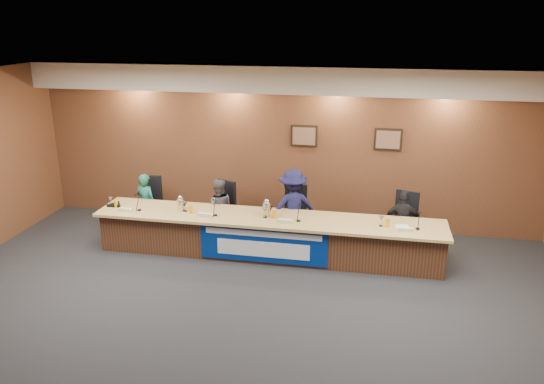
{
  "coord_description": "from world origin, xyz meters",
  "views": [
    {
      "loc": [
        1.74,
        -6.07,
        4.07
      ],
      "look_at": [
        0.04,
        2.55,
        1.14
      ],
      "focal_mm": 35.0,
      "sensor_mm": 36.0,
      "label": 1
    }
  ],
  "objects_px": {
    "carafe_left": "(181,205)",
    "panelist_b": "(218,209)",
    "panelist_a": "(146,204)",
    "office_chair_c": "(293,218)",
    "office_chair_d": "(402,226)",
    "speakerphone": "(116,205)",
    "banner": "(263,245)",
    "office_chair_b": "(220,213)",
    "panelist_d": "(403,222)",
    "carafe_mid": "(267,209)",
    "office_chair_a": "(149,208)",
    "panelist_c": "(293,208)",
    "dais_body": "(268,237)"
  },
  "relations": [
    {
      "from": "panelist_b",
      "to": "carafe_left",
      "type": "relative_size",
      "value": 5.36
    },
    {
      "from": "panelist_b",
      "to": "speakerphone",
      "type": "relative_size",
      "value": 3.69
    },
    {
      "from": "panelist_b",
      "to": "panelist_d",
      "type": "relative_size",
      "value": 1.01
    },
    {
      "from": "carafe_left",
      "to": "speakerphone",
      "type": "distance_m",
      "value": 1.27
    },
    {
      "from": "banner",
      "to": "office_chair_c",
      "type": "bearing_deg",
      "value": 72.14
    },
    {
      "from": "panelist_a",
      "to": "office_chair_b",
      "type": "relative_size",
      "value": 2.51
    },
    {
      "from": "panelist_c",
      "to": "office_chair_a",
      "type": "relative_size",
      "value": 3.01
    },
    {
      "from": "panelist_a",
      "to": "office_chair_d",
      "type": "bearing_deg",
      "value": -163.13
    },
    {
      "from": "banner",
      "to": "panelist_c",
      "type": "relative_size",
      "value": 1.52
    },
    {
      "from": "panelist_a",
      "to": "carafe_left",
      "type": "relative_size",
      "value": 5.47
    },
    {
      "from": "office_chair_d",
      "to": "office_chair_a",
      "type": "bearing_deg",
      "value": -161.95
    },
    {
      "from": "dais_body",
      "to": "office_chair_c",
      "type": "xyz_separation_m",
      "value": [
        0.35,
        0.67,
        0.13
      ]
    },
    {
      "from": "banner",
      "to": "panelist_c",
      "type": "bearing_deg",
      "value": 70.46
    },
    {
      "from": "speakerphone",
      "to": "banner",
      "type": "bearing_deg",
      "value": -7.21
    },
    {
      "from": "panelist_a",
      "to": "panelist_b",
      "type": "xyz_separation_m",
      "value": [
        1.46,
        0.0,
        -0.01
      ]
    },
    {
      "from": "panelist_b",
      "to": "panelist_c",
      "type": "xyz_separation_m",
      "value": [
        1.42,
        0.0,
        0.13
      ]
    },
    {
      "from": "office_chair_b",
      "to": "dais_body",
      "type": "bearing_deg",
      "value": -8.09
    },
    {
      "from": "carafe_left",
      "to": "panelist_d",
      "type": "bearing_deg",
      "value": 9.07
    },
    {
      "from": "office_chair_c",
      "to": "carafe_left",
      "type": "relative_size",
      "value": 2.18
    },
    {
      "from": "carafe_mid",
      "to": "speakerphone",
      "type": "distance_m",
      "value": 2.83
    },
    {
      "from": "panelist_a",
      "to": "panelist_d",
      "type": "height_order",
      "value": "panelist_a"
    },
    {
      "from": "office_chair_c",
      "to": "carafe_mid",
      "type": "relative_size",
      "value": 1.93
    },
    {
      "from": "panelist_d",
      "to": "office_chair_d",
      "type": "height_order",
      "value": "panelist_d"
    },
    {
      "from": "office_chair_a",
      "to": "panelist_d",
      "type": "bearing_deg",
      "value": -5.2
    },
    {
      "from": "panelist_d",
      "to": "banner",
      "type": "bearing_deg",
      "value": 21.29
    },
    {
      "from": "banner",
      "to": "panelist_b",
      "type": "xyz_separation_m",
      "value": [
        -1.08,
        0.98,
        0.21
      ]
    },
    {
      "from": "panelist_a",
      "to": "carafe_mid",
      "type": "distance_m",
      "value": 2.59
    },
    {
      "from": "panelist_b",
      "to": "office_chair_b",
      "type": "xyz_separation_m",
      "value": [
        0.0,
        0.1,
        -0.11
      ]
    },
    {
      "from": "panelist_c",
      "to": "carafe_mid",
      "type": "bearing_deg",
      "value": 34.03
    },
    {
      "from": "office_chair_c",
      "to": "office_chair_a",
      "type": "bearing_deg",
      "value": -177.26
    },
    {
      "from": "office_chair_b",
      "to": "speakerphone",
      "type": "relative_size",
      "value": 1.5
    },
    {
      "from": "panelist_a",
      "to": "office_chair_d",
      "type": "xyz_separation_m",
      "value": [
        4.86,
        0.1,
        -0.12
      ]
    },
    {
      "from": "speakerphone",
      "to": "panelist_b",
      "type": "bearing_deg",
      "value": 19.45
    },
    {
      "from": "carafe_left",
      "to": "panelist_b",
      "type": "bearing_deg",
      "value": 50.97
    },
    {
      "from": "panelist_d",
      "to": "office_chair_a",
      "type": "bearing_deg",
      "value": -2.8
    },
    {
      "from": "banner",
      "to": "speakerphone",
      "type": "bearing_deg",
      "value": 172.79
    },
    {
      "from": "office_chair_c",
      "to": "carafe_mid",
      "type": "height_order",
      "value": "carafe_mid"
    },
    {
      "from": "panelist_c",
      "to": "office_chair_a",
      "type": "height_order",
      "value": "panelist_c"
    },
    {
      "from": "carafe_mid",
      "to": "panelist_d",
      "type": "bearing_deg",
      "value": 13.88
    },
    {
      "from": "panelist_a",
      "to": "office_chair_b",
      "type": "distance_m",
      "value": 1.46
    },
    {
      "from": "panelist_b",
      "to": "carafe_mid",
      "type": "distance_m",
      "value": 1.24
    },
    {
      "from": "panelist_a",
      "to": "panelist_b",
      "type": "bearing_deg",
      "value": -164.31
    },
    {
      "from": "panelist_c",
      "to": "office_chair_c",
      "type": "distance_m",
      "value": 0.26
    },
    {
      "from": "banner",
      "to": "panelist_a",
      "type": "distance_m",
      "value": 2.73
    },
    {
      "from": "panelist_a",
      "to": "office_chair_c",
      "type": "distance_m",
      "value": 2.89
    },
    {
      "from": "office_chair_b",
      "to": "office_chair_c",
      "type": "xyz_separation_m",
      "value": [
        1.42,
        0.0,
        0.0
      ]
    },
    {
      "from": "panelist_c",
      "to": "speakerphone",
      "type": "xyz_separation_m",
      "value": [
        -3.19,
        -0.62,
        0.05
      ]
    },
    {
      "from": "carafe_left",
      "to": "office_chair_a",
      "type": "bearing_deg",
      "value": 142.68
    },
    {
      "from": "office_chair_d",
      "to": "carafe_left",
      "type": "height_order",
      "value": "carafe_left"
    },
    {
      "from": "dais_body",
      "to": "panelist_a",
      "type": "bearing_deg",
      "value": 167.32
    }
  ]
}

